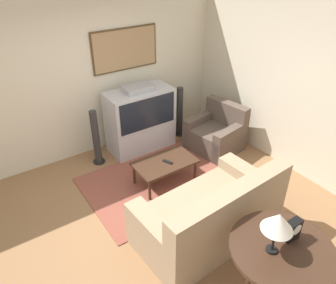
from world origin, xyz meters
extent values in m
plane|color=#8E6642|center=(0.00, 0.00, 0.00)|extent=(12.00, 12.00, 0.00)
cube|color=beige|center=(0.00, 2.13, 1.35)|extent=(12.00, 0.06, 2.70)
cube|color=#4C381E|center=(0.85, 2.08, 1.72)|extent=(1.19, 0.03, 0.70)
cube|color=#A37F56|center=(0.85, 2.07, 1.72)|extent=(1.14, 0.01, 0.65)
cube|color=beige|center=(2.63, 0.00, 1.35)|extent=(0.06, 12.00, 2.70)
cube|color=brown|center=(0.56, 0.64, 0.01)|extent=(2.23, 1.63, 0.01)
cube|color=#B7B7BC|center=(0.85, 1.68, 0.25)|extent=(1.15, 0.57, 0.50)
cube|color=#B7B7BC|center=(0.85, 1.68, 0.81)|extent=(1.15, 0.57, 0.61)
cube|color=black|center=(0.85, 1.39, 0.81)|extent=(1.04, 0.01, 0.54)
cube|color=#9E9EA3|center=(0.85, 1.68, 1.16)|extent=(0.52, 0.31, 0.09)
cube|color=#9E8466|center=(0.51, -0.60, 0.24)|extent=(1.86, 1.09, 0.48)
cube|color=#9E8466|center=(0.53, -0.98, 0.73)|extent=(1.82, 0.33, 0.50)
cube|color=#9E8466|center=(1.29, -0.55, 0.32)|extent=(0.30, 1.00, 0.64)
cube|color=#9E8466|center=(-0.28, -0.64, 0.32)|extent=(0.30, 1.00, 0.64)
cube|color=#715F49|center=(0.93, -0.82, 0.65)|extent=(0.37, 0.14, 0.34)
cube|color=#715F49|center=(0.11, -0.87, 0.65)|extent=(0.37, 0.14, 0.34)
cube|color=brown|center=(1.93, 0.90, 0.21)|extent=(0.94, 0.98, 0.42)
cube|color=brown|center=(2.24, 0.95, 0.63)|extent=(0.32, 0.87, 0.40)
cube|color=brown|center=(1.87, 1.24, 0.28)|extent=(0.82, 0.29, 0.56)
cube|color=brown|center=(1.99, 0.55, 0.28)|extent=(0.82, 0.29, 0.56)
cube|color=#3D2619|center=(0.64, 0.57, 0.38)|extent=(0.94, 0.56, 0.04)
cylinder|color=#3D2619|center=(0.22, 0.34, 0.18)|extent=(0.04, 0.04, 0.36)
cylinder|color=#3D2619|center=(1.06, 0.34, 0.18)|extent=(0.04, 0.04, 0.36)
cylinder|color=#3D2619|center=(0.22, 0.80, 0.18)|extent=(0.04, 0.04, 0.36)
cylinder|color=#3D2619|center=(1.06, 0.80, 0.18)|extent=(0.04, 0.04, 0.36)
cylinder|color=#3D2619|center=(0.53, -1.68, 0.71)|extent=(1.03, 1.03, 0.04)
cube|color=#3D2619|center=(0.53, -1.68, 0.65)|extent=(0.88, 0.41, 0.08)
cylinder|color=#3D2619|center=(0.89, -1.63, 0.35)|extent=(0.05, 0.05, 0.69)
cylinder|color=black|center=(0.41, -1.64, 0.75)|extent=(0.11, 0.11, 0.02)
cylinder|color=black|center=(0.41, -1.64, 0.97)|extent=(0.02, 0.02, 0.41)
cone|color=silver|center=(0.41, -1.64, 1.12)|extent=(0.30, 0.30, 0.18)
cube|color=black|center=(0.69, -1.64, 0.85)|extent=(0.17, 0.09, 0.23)
cylinder|color=white|center=(0.69, -1.69, 0.89)|extent=(0.12, 0.01, 0.12)
cube|color=black|center=(0.66, 0.53, 0.41)|extent=(0.10, 0.16, 0.02)
cylinder|color=black|center=(0.00, 1.67, 0.01)|extent=(0.21, 0.21, 0.02)
cylinder|color=#2D2D2D|center=(0.00, 1.67, 0.49)|extent=(0.12, 0.12, 0.98)
cylinder|color=black|center=(1.71, 1.67, 0.01)|extent=(0.21, 0.21, 0.02)
cylinder|color=#2D2D2D|center=(1.71, 1.67, 0.49)|extent=(0.12, 0.12, 0.98)
camera|label=1|loc=(-1.60, -2.84, 3.29)|focal=35.00mm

